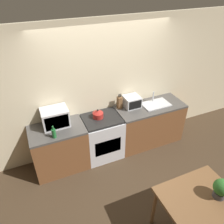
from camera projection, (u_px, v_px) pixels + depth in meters
name	position (u px, v px, depth m)	size (l,w,h in m)	color
ground_plane	(126.00, 173.00, 4.13)	(16.00, 16.00, 0.00)	#3D2D1E
wall_back	(105.00, 89.00, 4.18)	(10.00, 0.06, 2.60)	beige
counter_left_run	(60.00, 148.00, 4.04)	(0.97, 0.62, 0.90)	brown
counter_right_run	(149.00, 124.00, 4.67)	(1.41, 0.62, 0.90)	brown
stove_range	(102.00, 137.00, 4.32)	(0.72, 0.62, 0.90)	silver
kettle	(98.00, 114.00, 4.04)	(0.20, 0.20, 0.18)	maroon
microwave	(55.00, 118.00, 3.79)	(0.46, 0.34, 0.33)	silver
bottle	(54.00, 133.00, 3.56)	(0.07, 0.07, 0.23)	#1E662D
knife_block	(120.00, 102.00, 4.28)	(0.09, 0.09, 0.32)	brown
toaster_oven	(132.00, 102.00, 4.34)	(0.31, 0.29, 0.22)	silver
sink_basin	(156.00, 104.00, 4.46)	(0.56, 0.35, 0.24)	silver
dining_table	(199.00, 202.00, 2.85)	(0.99, 0.78, 0.78)	brown
potted_plant	(222.00, 189.00, 2.73)	(0.22, 0.22, 0.29)	#424247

